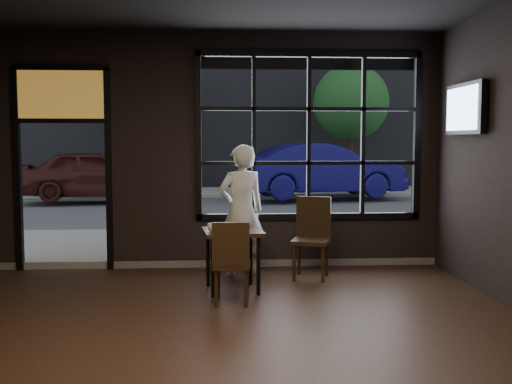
{
  "coord_description": "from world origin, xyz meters",
  "views": [
    {
      "loc": [
        -0.02,
        -4.62,
        1.74
      ],
      "look_at": [
        0.4,
        2.2,
        1.15
      ],
      "focal_mm": 42.0,
      "sensor_mm": 36.0,
      "label": 1
    }
  ],
  "objects": [
    {
      "name": "window_frame",
      "position": [
        1.2,
        3.5,
        1.8
      ],
      "size": [
        3.06,
        0.12,
        2.28
      ],
      "primitive_type": "cube",
      "color": "black",
      "rests_on": "ground"
    },
    {
      "name": "floor",
      "position": [
        0.0,
        0.0,
        -0.01
      ],
      "size": [
        6.0,
        7.0,
        0.02
      ],
      "primitive_type": "cube",
      "color": "black",
      "rests_on": "ground"
    },
    {
      "name": "stained_transom",
      "position": [
        -2.1,
        3.5,
        2.35
      ],
      "size": [
        1.2,
        0.06,
        0.7
      ],
      "primitive_type": "cube",
      "color": "orange",
      "rests_on": "ground"
    },
    {
      "name": "tree_left",
      "position": [
        -2.43,
        15.5,
        3.0
      ],
      "size": [
        2.5,
        2.5,
        4.26
      ],
      "color": "#332114",
      "rests_on": "street_asphalt"
    },
    {
      "name": "street_asphalt",
      "position": [
        0.0,
        24.0,
        -0.02
      ],
      "size": [
        60.0,
        41.0,
        0.04
      ],
      "primitive_type": "cube",
      "color": "#545456",
      "rests_on": "ground"
    },
    {
      "name": "cup",
      "position": [
        -0.1,
        2.09,
        0.76
      ],
      "size": [
        0.12,
        0.12,
        0.1
      ],
      "primitive_type": "imported",
      "rotation": [
        0.0,
        0.0,
        0.0
      ],
      "color": "silver",
      "rests_on": "cafe_table"
    },
    {
      "name": "navy_car",
      "position": [
        2.94,
        12.56,
        0.88
      ],
      "size": [
        4.98,
        2.56,
        1.56
      ],
      "primitive_type": "imported",
      "rotation": [
        0.0,
        0.0,
        1.77
      ],
      "color": "#100D53",
      "rests_on": "street_asphalt"
    },
    {
      "name": "hotdog",
      "position": [
        0.14,
        2.36,
        0.74
      ],
      "size": [
        0.2,
        0.08,
        0.06
      ],
      "primitive_type": null,
      "rotation": [
        0.0,
        0.0,
        0.01
      ],
      "color": "tan",
      "rests_on": "cafe_table"
    },
    {
      "name": "cafe_table",
      "position": [
        0.13,
        2.21,
        0.36
      ],
      "size": [
        0.74,
        0.74,
        0.72
      ],
      "primitive_type": "cube",
      "rotation": [
        0.0,
        0.0,
        0.12
      ],
      "color": "black",
      "rests_on": "floor"
    },
    {
      "name": "tv",
      "position": [
        2.93,
        2.43,
        2.12
      ],
      "size": [
        0.12,
        1.05,
        0.61
      ],
      "primitive_type": "cube",
      "color": "black",
      "rests_on": "wall_right"
    },
    {
      "name": "man",
      "position": [
        0.26,
        2.98,
        0.84
      ],
      "size": [
        0.71,
        0.57,
        1.69
      ],
      "primitive_type": "imported",
      "rotation": [
        0.0,
        0.0,
        3.45
      ],
      "color": "silver",
      "rests_on": "floor"
    },
    {
      "name": "chair_window",
      "position": [
        1.13,
        2.76,
        0.51
      ],
      "size": [
        0.56,
        0.56,
        1.02
      ],
      "primitive_type": "cube",
      "rotation": [
        0.0,
        0.0,
        -0.32
      ],
      "color": "black",
      "rests_on": "floor"
    },
    {
      "name": "building_across",
      "position": [
        0.0,
        23.0,
        7.5
      ],
      "size": [
        28.0,
        12.0,
        15.0
      ],
      "primitive_type": "cube",
      "color": "#5B5956",
      "rests_on": "ground"
    },
    {
      "name": "tree_right",
      "position": [
        4.32,
        15.02,
        2.99
      ],
      "size": [
        2.49,
        2.49,
        4.25
      ],
      "color": "#332114",
      "rests_on": "street_asphalt"
    },
    {
      "name": "maroon_car",
      "position": [
        -3.44,
        12.23,
        0.8
      ],
      "size": [
        4.25,
        2.02,
        1.4
      ],
      "primitive_type": "imported",
      "rotation": [
        0.0,
        0.0,
        1.66
      ],
      "color": "#3F1814",
      "rests_on": "street_asphalt"
    },
    {
      "name": "chair_near",
      "position": [
        0.11,
        1.66,
        0.45
      ],
      "size": [
        0.42,
        0.42,
        0.9
      ],
      "primitive_type": "cube",
      "rotation": [
        0.0,
        0.0,
        3.06
      ],
      "color": "black",
      "rests_on": "floor"
    }
  ]
}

